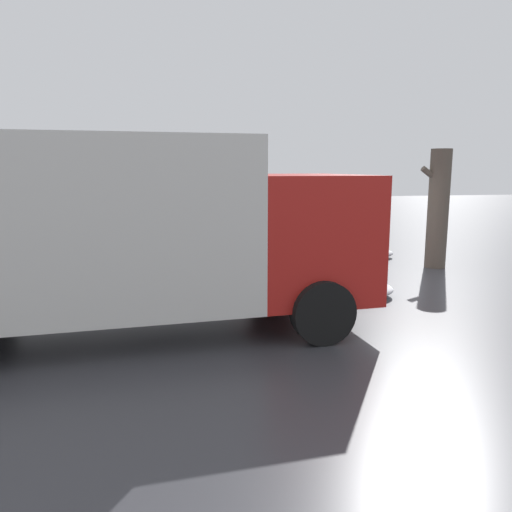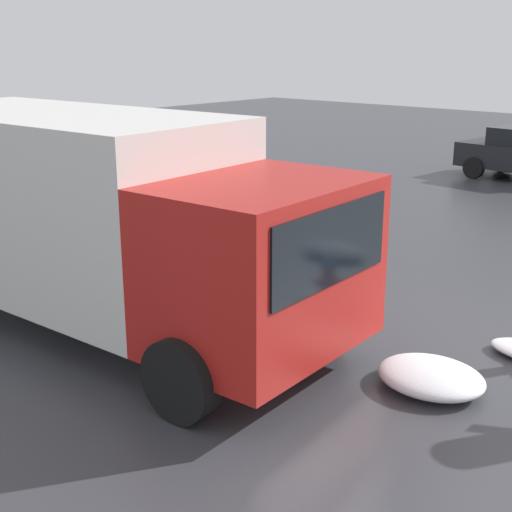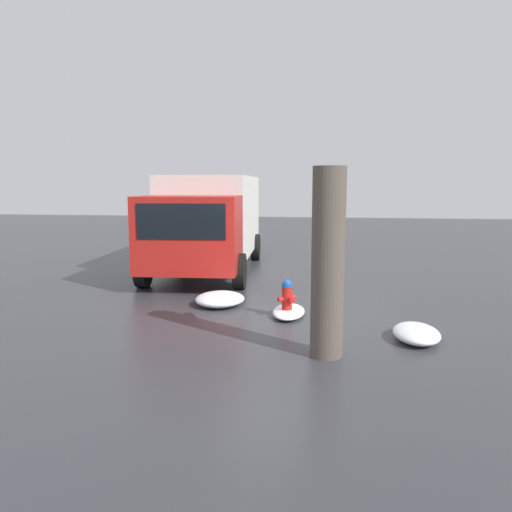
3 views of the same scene
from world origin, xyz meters
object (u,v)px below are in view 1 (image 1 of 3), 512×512
Objects in this scene: fire_hydrant at (367,260)px; parked_car at (154,207)px; tree_trunk at (438,209)px; delivery_truck at (114,228)px.

fire_hydrant is 0.17× the size of parked_car.
tree_trunk is at bearing 37.14° from parked_car.
delivery_truck is 14.38m from parked_car.
fire_hydrant is 0.10× the size of delivery_truck.
delivery_truck is at bearing 169.01° from fire_hydrant.
parked_car is at bearing 72.56° from fire_hydrant.
parked_car is at bearing 174.33° from delivery_truck.
parked_car is (-0.49, -14.35, -0.82)m from delivery_truck.
tree_trunk reaches higher than parked_car.
fire_hydrant is 0.26× the size of tree_trunk.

